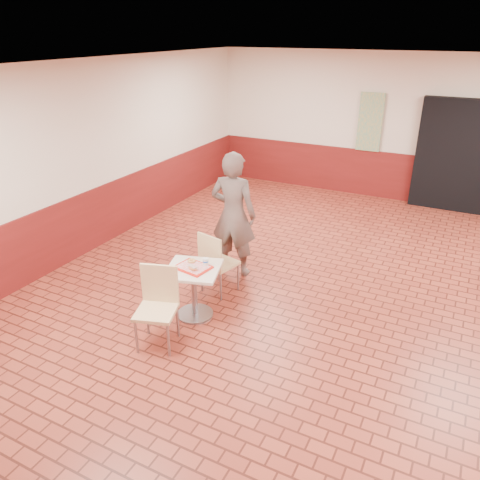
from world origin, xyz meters
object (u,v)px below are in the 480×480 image
at_px(main_table, 194,284).
at_px(chair_main_back, 216,260).
at_px(ring_donut, 192,261).
at_px(serving_tray, 193,267).
at_px(chair_main_front, 158,302).
at_px(long_john_donut, 193,268).
at_px(customer, 233,215).
at_px(paper_cup, 205,261).

distance_m(main_table, chair_main_back, 0.62).
relative_size(main_table, chair_main_back, 0.75).
bearing_deg(ring_donut, serving_tray, -50.10).
bearing_deg(chair_main_front, long_john_donut, 60.48).
xyz_separation_m(chair_main_front, serving_tray, (0.08, 0.65, 0.17)).
relative_size(customer, ring_donut, 17.96).
bearing_deg(ring_donut, long_john_donut, -54.29).
xyz_separation_m(long_john_donut, paper_cup, (0.08, 0.18, 0.02)).
height_order(chair_main_back, paper_cup, chair_main_back).
relative_size(chair_main_front, serving_tray, 2.34).
xyz_separation_m(main_table, serving_tray, (0.00, -0.00, 0.24)).
bearing_deg(paper_cup, chair_main_back, 106.37).
height_order(chair_main_front, serving_tray, chair_main_front).
bearing_deg(serving_tray, chair_main_front, -96.98).
bearing_deg(chair_main_back, customer, -70.46).
relative_size(customer, serving_tray, 4.57).
height_order(main_table, long_john_donut, long_john_donut).
bearing_deg(long_john_donut, customer, 95.90).
distance_m(chair_main_back, paper_cup, 0.58).
bearing_deg(paper_cup, main_table, -137.16).
height_order(main_table, chair_main_back, chair_main_back).
height_order(serving_tray, long_john_donut, long_john_donut).
bearing_deg(chair_main_back, long_john_donut, 109.31).
xyz_separation_m(serving_tray, ring_donut, (-0.08, 0.10, 0.03)).
bearing_deg(chair_main_back, ring_donut, 98.19).
xyz_separation_m(ring_donut, long_john_donut, (0.12, -0.16, 0.01)).
height_order(serving_tray, paper_cup, paper_cup).
distance_m(chair_main_back, long_john_donut, 0.72).
relative_size(chair_main_back, customer, 0.49).
xyz_separation_m(chair_main_front, customer, (-0.02, 1.92, 0.40)).
bearing_deg(chair_main_front, customer, 72.53).
bearing_deg(long_john_donut, serving_tray, 118.94).
height_order(chair_main_back, long_john_donut, chair_main_back).
bearing_deg(chair_main_back, main_table, 106.47).
height_order(ring_donut, paper_cup, paper_cup).
distance_m(serving_tray, paper_cup, 0.17).
height_order(main_table, customer, customer).
height_order(chair_main_front, chair_main_back, chair_main_front).
height_order(serving_tray, ring_donut, ring_donut).
bearing_deg(long_john_donut, ring_donut, 125.71).
bearing_deg(ring_donut, chair_main_front, -89.90).
bearing_deg(main_table, chair_main_back, 92.96).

